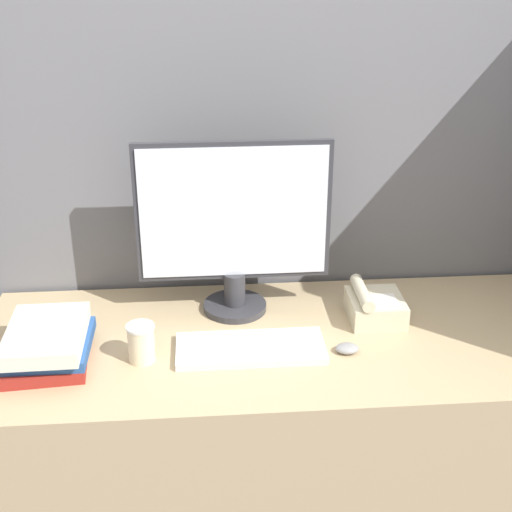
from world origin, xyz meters
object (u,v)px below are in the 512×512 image
coffee_cup (141,343)px  book_stack (46,345)px  monitor (234,228)px  keyboard (251,348)px  mouse (347,348)px  desk_telephone (374,306)px

coffee_cup → book_stack: same height
monitor → coffee_cup: size_ratio=5.30×
keyboard → coffee_cup: size_ratio=3.82×
mouse → keyboard: bearing=174.4°
keyboard → desk_telephone: desk_telephone is taller
book_stack → desk_telephone: same height
monitor → keyboard: size_ratio=1.39×
desk_telephone → monitor: bearing=167.2°
monitor → keyboard: (0.03, -0.24, -0.26)m
book_stack → desk_telephone: (0.92, 0.16, -0.01)m
coffee_cup → desk_telephone: bearing=14.3°
coffee_cup → book_stack: size_ratio=0.39×
coffee_cup → desk_telephone: same height
book_stack → coffee_cup: bearing=-1.9°
coffee_cup → book_stack: bearing=178.1°
mouse → book_stack: bearing=178.9°
keyboard → desk_telephone: 0.41m
mouse → monitor: bearing=137.3°
coffee_cup → monitor: bearing=45.0°
book_stack → keyboard: bearing=1.1°
coffee_cup → keyboard: bearing=3.6°
coffee_cup → book_stack: 0.25m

